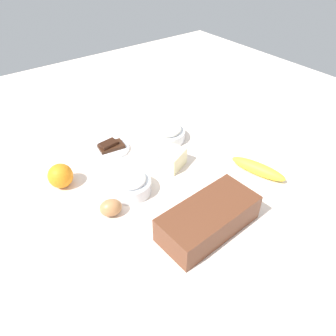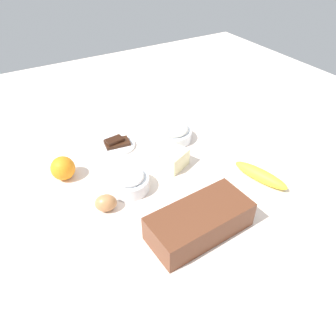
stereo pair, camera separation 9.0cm
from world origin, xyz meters
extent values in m
cube|color=beige|center=(0.00, 0.00, -0.01)|extent=(2.40, 2.40, 0.02)
cube|color=brown|center=(0.04, 0.24, 0.04)|extent=(0.29, 0.15, 0.08)
cube|color=black|center=(0.04, 0.24, 0.04)|extent=(0.27, 0.13, 0.07)
cylinder|color=white|center=(-0.13, -0.19, 0.02)|extent=(0.14, 0.14, 0.04)
torus|color=white|center=(-0.13, -0.19, 0.03)|extent=(0.14, 0.14, 0.01)
ellipsoid|color=white|center=(-0.13, -0.19, 0.05)|extent=(0.11, 0.11, 0.04)
cylinder|color=white|center=(0.13, -0.01, 0.02)|extent=(0.12, 0.12, 0.04)
torus|color=white|center=(0.13, -0.01, 0.04)|extent=(0.12, 0.12, 0.01)
ellipsoid|color=white|center=(0.13, -0.01, 0.05)|extent=(0.10, 0.10, 0.03)
ellipsoid|color=yellow|center=(-0.25, 0.16, 0.02)|extent=(0.09, 0.19, 0.04)
sphere|color=orange|center=(0.29, -0.17, 0.04)|extent=(0.08, 0.08, 0.08)
cube|color=#F4EDB2|center=(-0.05, -0.04, 0.03)|extent=(0.11, 0.09, 0.06)
ellipsoid|color=#B57A4A|center=(0.23, 0.03, 0.03)|extent=(0.08, 0.07, 0.05)
cylinder|color=white|center=(0.07, -0.25, 0.01)|extent=(0.13, 0.13, 0.01)
cube|color=#381E11|center=(0.07, -0.25, 0.02)|extent=(0.10, 0.07, 0.01)
cube|color=black|center=(0.08, -0.25, 0.03)|extent=(0.07, 0.05, 0.01)
camera|label=1|loc=(0.48, 0.64, 0.68)|focal=34.16mm
camera|label=2|loc=(0.41, 0.69, 0.68)|focal=34.16mm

